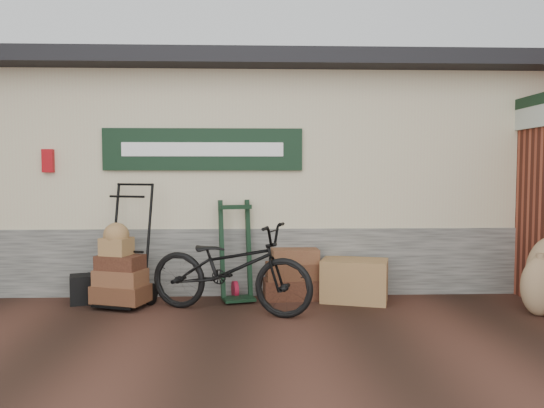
# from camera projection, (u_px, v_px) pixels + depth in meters

# --- Properties ---
(ground) EXTENTS (80.00, 80.00, 0.00)m
(ground) POSITION_uv_depth(u_px,v_px,m) (223.00, 316.00, 6.09)
(ground) COLOR black
(ground) RESTS_ON ground
(station_building) EXTENTS (14.40, 4.10, 3.20)m
(station_building) POSITION_uv_depth(u_px,v_px,m) (231.00, 174.00, 8.72)
(station_building) COLOR #4C4C47
(station_building) RESTS_ON ground
(porter_trolley) EXTENTS (0.92, 0.80, 1.55)m
(porter_trolley) POSITION_uv_depth(u_px,v_px,m) (128.00, 243.00, 6.59)
(porter_trolley) COLOR black
(porter_trolley) RESTS_ON ground
(green_barrow) EXTENTS (0.55, 0.50, 1.29)m
(green_barrow) POSITION_uv_depth(u_px,v_px,m) (236.00, 251.00, 6.82)
(green_barrow) COLOR black
(green_barrow) RESTS_ON ground
(suitcase_stack) EXTENTS (0.78, 0.52, 0.66)m
(suitcase_stack) POSITION_uv_depth(u_px,v_px,m) (292.00, 273.00, 6.95)
(suitcase_stack) COLOR #361911
(suitcase_stack) RESTS_ON ground
(wicker_hamper) EXTENTS (0.94, 0.75, 0.54)m
(wicker_hamper) POSITION_uv_depth(u_px,v_px,m) (354.00, 280.00, 6.79)
(wicker_hamper) COLOR brown
(wicker_hamper) RESTS_ON ground
(black_trunk) EXTENTS (0.44, 0.40, 0.36)m
(black_trunk) POSITION_uv_depth(u_px,v_px,m) (85.00, 289.00, 6.69)
(black_trunk) COLOR black
(black_trunk) RESTS_ON ground
(bicycle) EXTENTS (1.39, 2.15, 1.18)m
(bicycle) POSITION_uv_depth(u_px,v_px,m) (230.00, 263.00, 6.21)
(bicycle) COLOR black
(bicycle) RESTS_ON ground
(burlap_sack_right) EXTENTS (0.46, 0.40, 0.68)m
(burlap_sack_right) POSITION_uv_depth(u_px,v_px,m) (540.00, 286.00, 6.09)
(burlap_sack_right) COLOR olive
(burlap_sack_right) RESTS_ON ground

